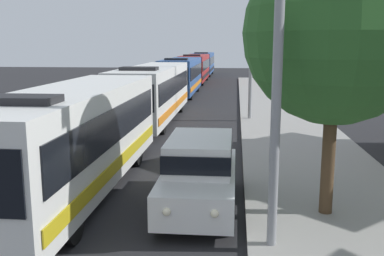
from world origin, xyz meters
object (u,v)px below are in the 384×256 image
bus_second_in_line (153,91)px  bus_fourth_in_line (195,67)px  bus_rear (203,63)px  streetlamp_near (279,13)px  roadside_tree (336,33)px  bus_middle (181,75)px  white_suv (200,170)px  streetlamp_mid (252,33)px  bus_lead (75,136)px

bus_second_in_line → bus_fourth_in_line: (-0.00, 25.34, -0.00)m
bus_fourth_in_line → bus_rear: (-0.00, 12.21, -0.00)m
streetlamp_near → roadside_tree: 2.46m
bus_second_in_line → bus_middle: 12.94m
bus_middle → bus_fourth_in_line: bearing=90.0°
bus_middle → white_suv: (3.70, -26.26, -0.66)m
bus_middle → bus_rear: 24.61m
bus_middle → roadside_tree: roadside_tree is taller
bus_second_in_line → white_suv: 13.84m
bus_fourth_in_line → streetlamp_mid: bearing=-77.7°
white_suv → streetlamp_mid: (1.70, 13.83, 3.82)m
bus_second_in_line → bus_fourth_in_line: 25.34m
bus_second_in_line → roadside_tree: 15.57m
bus_lead → streetlamp_near: bearing=-31.3°
bus_middle → bus_rear: (0.00, 24.61, 0.00)m
roadside_tree → bus_lead: bearing=169.0°
white_suv → roadside_tree: bearing=-6.5°
bus_second_in_line → bus_middle: (-0.00, 12.94, -0.00)m
streetlamp_near → streetlamp_mid: 16.13m
bus_rear → roadside_tree: bearing=-82.4°
bus_lead → white_suv: 3.88m
bus_lead → roadside_tree: roadside_tree is taller
bus_middle → bus_rear: same height
streetlamp_near → roadside_tree: size_ratio=1.18×
bus_middle → roadside_tree: (6.88, -26.62, 2.84)m
bus_middle → roadside_tree: bearing=-75.5°
bus_rear → white_suv: bearing=-85.8°
streetlamp_mid → bus_rear: bearing=98.3°
bus_rear → streetlamp_mid: (5.40, -37.05, 3.17)m
roadside_tree → bus_second_in_line: bearing=116.7°
bus_lead → bus_rear: same height
bus_second_in_line → bus_rear: (-0.00, 37.56, -0.00)m
bus_lead → bus_second_in_line: 12.35m
bus_lead → roadside_tree: size_ratio=1.66×
streetlamp_near → bus_rear: bearing=95.8°
streetlamp_near → bus_second_in_line: bearing=109.1°
bus_fourth_in_line → bus_rear: 12.21m
bus_middle → streetlamp_near: 29.24m
white_suv → roadside_tree: roadside_tree is taller
white_suv → streetlamp_mid: streetlamp_mid is taller
bus_second_in_line → bus_lead: bearing=-90.0°
bus_lead → streetlamp_near: streetlamp_near is taller
bus_middle → streetlamp_mid: streetlamp_mid is taller
bus_rear → bus_fourth_in_line: bearing=-90.0°
bus_middle → bus_rear: size_ratio=0.98×
bus_rear → streetlamp_near: (5.40, -53.18, 3.16)m
white_suv → roadside_tree: (3.18, -0.36, 3.50)m
bus_fourth_in_line → bus_rear: size_ratio=1.06×
bus_rear → bus_middle: bearing=-90.0°
bus_second_in_line → roadside_tree: (6.88, -13.68, 2.84)m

